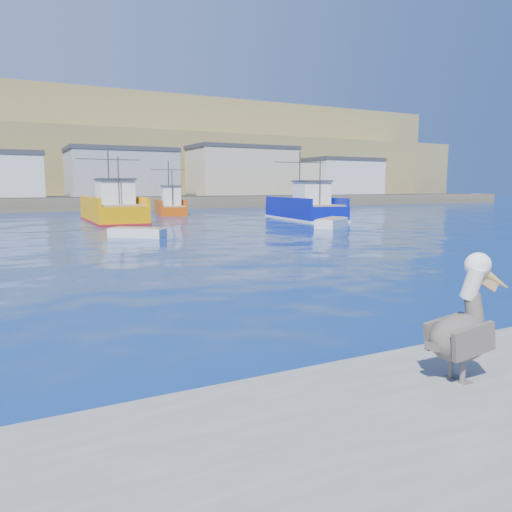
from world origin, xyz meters
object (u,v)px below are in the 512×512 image
at_px(trawler_blue, 305,209).
at_px(boat_orange, 170,206).
at_px(skiff_far, 288,213).
at_px(skiff_extra, 332,224).
at_px(trawler_yellow_b, 113,210).
at_px(skiff_mid, 137,233).
at_px(pelican, 464,327).

height_order(trawler_blue, boat_orange, trawler_blue).
distance_m(boat_orange, skiff_far, 13.05).
distance_m(boat_orange, skiff_extra, 22.87).
relative_size(trawler_yellow_b, trawler_blue, 1.06).
bearing_deg(boat_orange, trawler_blue, -56.38).
bearing_deg(trawler_blue, skiff_extra, -110.06).
height_order(skiff_mid, skiff_far, skiff_far).
bearing_deg(trawler_blue, skiff_far, 72.82).
height_order(skiff_far, skiff_extra, skiff_extra).
relative_size(trawler_blue, skiff_far, 2.65).
xyz_separation_m(trawler_blue, skiff_extra, (-3.16, -8.65, -0.74)).
bearing_deg(boat_orange, skiff_extra, -75.31).
xyz_separation_m(trawler_blue, skiff_mid, (-18.32, -9.33, -0.78)).
distance_m(skiff_extra, pelican, 31.83).
bearing_deg(skiff_far, boat_orange, 146.97).
xyz_separation_m(trawler_blue, skiff_far, (1.97, 6.37, -0.74)).
height_order(trawler_blue, skiff_extra, trawler_blue).
distance_m(trawler_blue, skiff_mid, 20.58).
xyz_separation_m(trawler_yellow_b, skiff_mid, (-1.47, -14.49, -0.83)).
bearing_deg(trawler_yellow_b, skiff_extra, -45.22).
bearing_deg(trawler_yellow_b, boat_orange, 46.46).
bearing_deg(skiff_extra, pelican, -122.69).
bearing_deg(skiff_far, skiff_mid, -142.27).
bearing_deg(pelican, trawler_yellow_b, 85.08).
height_order(boat_orange, skiff_extra, boat_orange).
bearing_deg(boat_orange, skiff_far, -33.03).
xyz_separation_m(trawler_yellow_b, boat_orange, (7.90, 8.31, -0.09)).
xyz_separation_m(trawler_yellow_b, skiff_far, (18.82, 1.21, -0.79)).
xyz_separation_m(boat_orange, skiff_extra, (5.80, -22.12, -0.70)).
xyz_separation_m(boat_orange, skiff_mid, (-9.37, -22.80, -0.75)).
relative_size(skiff_mid, skiff_far, 0.80).
height_order(trawler_blue, skiff_far, trawler_blue).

